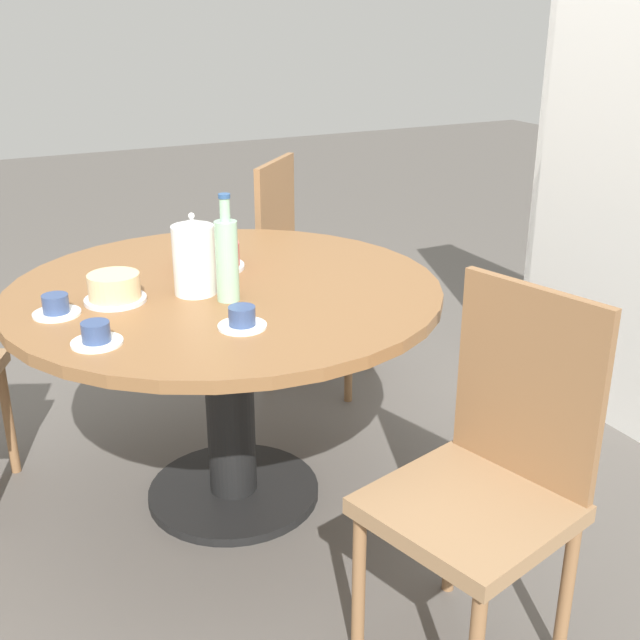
# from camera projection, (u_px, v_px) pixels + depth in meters

# --- Properties ---
(ground_plane) EXTENTS (14.00, 14.00, 0.00)m
(ground_plane) POSITION_uv_depth(u_px,v_px,m) (234.00, 495.00, 2.73)
(ground_plane) COLOR #56514C
(dining_table) EXTENTS (1.33, 1.33, 0.75)m
(dining_table) POSITION_uv_depth(u_px,v_px,m) (227.00, 335.00, 2.51)
(dining_table) COLOR black
(dining_table) RESTS_ON ground_plane
(chair_a) EXTENTS (0.59, 0.59, 0.96)m
(chair_a) POSITION_uv_depth(u_px,v_px,m) (305.00, 268.00, 3.42)
(chair_a) COLOR olive
(chair_a) RESTS_ON ground_plane
(chair_c) EXTENTS (0.51, 0.51, 0.96)m
(chair_c) POSITION_uv_depth(u_px,v_px,m) (488.00, 477.00, 1.91)
(chair_c) COLOR olive
(chair_c) RESTS_ON ground_plane
(coffee_pot) EXTENTS (0.13, 0.13, 0.25)m
(coffee_pot) POSITION_uv_depth(u_px,v_px,m) (194.00, 257.00, 2.35)
(coffee_pot) COLOR white
(coffee_pot) RESTS_ON dining_table
(water_bottle) EXTENTS (0.07, 0.07, 0.31)m
(water_bottle) POSITION_uv_depth(u_px,v_px,m) (227.00, 258.00, 2.29)
(water_bottle) COLOR #99C6A3
(water_bottle) RESTS_ON dining_table
(cake_main) EXTENTS (0.22, 0.22, 0.09)m
(cake_main) POSITION_uv_depth(u_px,v_px,m) (210.00, 256.00, 2.60)
(cake_main) COLOR silver
(cake_main) RESTS_ON dining_table
(cake_second) EXTENTS (0.18, 0.18, 0.08)m
(cake_second) POSITION_uv_depth(u_px,v_px,m) (114.00, 289.00, 2.31)
(cake_second) COLOR silver
(cake_second) RESTS_ON dining_table
(cup_a) EXTENTS (0.13, 0.13, 0.06)m
(cup_a) POSITION_uv_depth(u_px,v_px,m) (242.00, 319.00, 2.13)
(cup_a) COLOR white
(cup_a) RESTS_ON dining_table
(cup_b) EXTENTS (0.13, 0.13, 0.06)m
(cup_b) POSITION_uv_depth(u_px,v_px,m) (96.00, 335.00, 2.03)
(cup_b) COLOR white
(cup_b) RESTS_ON dining_table
(cup_c) EXTENTS (0.13, 0.13, 0.06)m
(cup_c) POSITION_uv_depth(u_px,v_px,m) (56.00, 307.00, 2.22)
(cup_c) COLOR white
(cup_c) RESTS_ON dining_table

